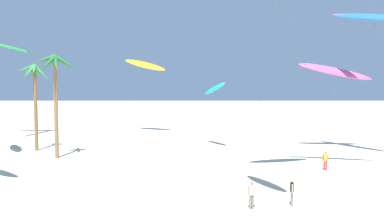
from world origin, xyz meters
name	(u,v)px	position (x,y,z in m)	size (l,w,h in m)	color
palm_tree_2	(57,73)	(-9.23, 33.34, 8.33)	(3.96, 4.11, 10.13)	olive
palm_tree_3	(37,80)	(-12.88, 37.51, 7.61)	(3.88, 3.94, 9.37)	brown
flying_kite_0	(337,71)	(19.67, 38.32, 8.58)	(8.28, 8.41, 9.96)	#EA5193
flying_kite_1	(147,65)	(-2.81, 52.63, 9.90)	(6.65, 7.10, 11.14)	orange
flying_kite_4	(216,89)	(6.57, 39.47, 6.68)	(4.17, 8.99, 7.74)	#19B2B7
flying_kite_6	(15,48)	(-19.15, 46.53, 11.79)	(2.49, 12.94, 12.44)	green
flying_kite_7	(373,17)	(21.50, 34.01, 13.75)	(6.03, 13.03, 15.02)	blue
person_foreground_walker	(294,191)	(10.01, 18.32, 0.91)	(0.23, 0.51, 1.65)	slate
person_near_left	(327,160)	(15.26, 27.92, 0.90)	(0.51, 0.24, 1.64)	red
person_near_right	(253,193)	(7.51, 17.79, 0.93)	(0.47, 0.30, 1.69)	slate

